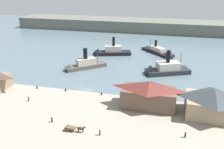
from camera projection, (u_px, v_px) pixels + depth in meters
name	position (u px, v px, depth m)	size (l,w,h in m)	color
ground_plane	(86.00, 90.00, 88.16)	(320.00, 320.00, 0.00)	slate
quay_promenade	(59.00, 120.00, 68.04)	(110.00, 36.00, 1.20)	#9E9384
seawall_edge	(82.00, 93.00, 84.72)	(110.00, 0.80, 1.00)	gray
ferry_shed_customs_shed	(149.00, 94.00, 72.70)	(15.82, 8.43, 8.07)	brown
ferry_shed_east_terminal	(213.00, 103.00, 67.84)	(14.63, 11.09, 7.86)	#998466
horse_cart	(74.00, 128.00, 61.82)	(5.52, 1.41, 1.87)	brown
pedestrian_near_west_shed	(52.00, 120.00, 65.86)	(0.41, 0.41, 1.64)	#232328
pedestrian_near_cart	(185.00, 135.00, 59.53)	(0.40, 0.40, 1.62)	#232328
pedestrian_by_tram	(29.00, 99.00, 77.19)	(0.42, 0.42, 1.70)	#4C3D33
pedestrian_near_east_shed	(100.00, 132.00, 60.35)	(0.42, 0.42, 1.69)	#4C3D33
mooring_post_center_west	(37.00, 87.00, 86.20)	(0.44, 0.44, 0.90)	black
mooring_post_east	(101.00, 94.00, 81.28)	(0.44, 0.44, 0.90)	black
mooring_post_center_east	(66.00, 90.00, 84.12)	(0.44, 0.44, 0.90)	black
ferry_approaching_west	(109.00, 52.00, 127.88)	(20.45, 10.96, 10.84)	black
ferry_moored_east	(82.00, 65.00, 107.92)	(17.64, 16.07, 10.20)	#514C47
ferry_near_quay	(161.00, 53.00, 128.28)	(19.15, 19.62, 8.42)	black
ferry_approaching_east	(163.00, 70.00, 102.26)	(20.21, 13.82, 11.83)	#23282D
far_headland	(136.00, 25.00, 186.26)	(180.00, 24.00, 8.00)	#60665B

